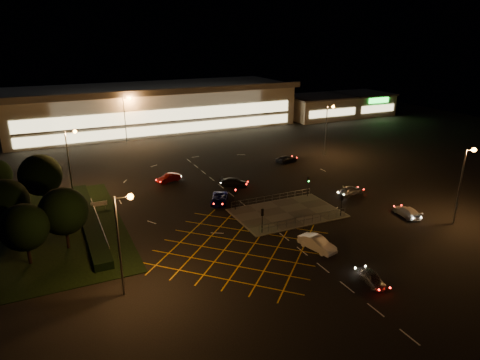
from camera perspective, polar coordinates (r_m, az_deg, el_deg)
name	(u,v)px	position (r m, az deg, el deg)	size (l,w,h in m)	color
ground	(267,211)	(59.94, 3.65, -4.09)	(180.00, 180.00, 0.00)	black
pedestrian_island	(287,213)	(59.26, 6.28, -4.39)	(14.00, 9.00, 0.12)	#4C4944
grass_verge	(48,231)	(59.07, -24.23, -6.17)	(18.00, 30.00, 0.08)	black
hedge	(89,220)	(58.99, -19.45, -5.07)	(2.00, 26.00, 1.00)	black
supermarket	(153,107)	(114.79, -11.46, 9.58)	(72.00, 26.50, 10.50)	beige
retail_unit_a	(318,107)	(127.06, 10.37, 9.58)	(18.80, 14.80, 6.35)	beige
retail_unit_b	(362,103)	(136.84, 15.94, 9.84)	(14.80, 14.80, 6.35)	beige
streetlight_sw	(122,231)	(40.30, -15.40, -6.59)	(1.78, 0.56, 10.03)	slate
streetlight_se	(464,175)	(60.71, 27.73, 0.58)	(1.78, 0.56, 10.03)	slate
streetlight_nw	(71,153)	(68.39, -21.64, 3.34)	(1.78, 0.56, 10.03)	slate
streetlight_ne	(328,123)	(86.94, 11.67, 7.43)	(1.78, 0.56, 10.03)	slate
streetlight_far_left	(126,113)	(99.16, -14.91, 8.60)	(1.78, 0.56, 10.03)	slate
streetlight_far_right	(278,100)	(114.89, 5.15, 10.52)	(1.78, 0.56, 10.03)	slate
signal_sw	(262,216)	(52.41, 2.99, -4.78)	(0.28, 0.30, 3.15)	black
signal_se	(342,200)	(58.63, 13.42, -2.64)	(0.28, 0.30, 3.15)	black
signal_nw	(235,194)	(59.03, -0.65, -1.94)	(0.28, 0.30, 3.15)	black
signal_ne	(308,182)	(64.61, 9.08, -0.30)	(0.28, 0.30, 3.15)	black
tree_a	(24,227)	(50.12, -26.84, -5.66)	(5.04, 5.04, 6.86)	black
tree_b	(6,202)	(57.61, -28.79, -2.54)	(5.40, 5.40, 7.35)	black
tree_c	(40,175)	(64.91, -25.06, 0.59)	(5.76, 5.76, 7.84)	black
tree_e	(63,211)	(51.76, -22.48, -3.88)	(5.40, 5.40, 7.35)	black
car_near_silver	(372,278)	(45.19, 17.18, -12.38)	(1.44, 3.59, 1.22)	#A7AAAE
car_queue_white	(317,243)	(50.05, 10.24, -8.31)	(1.65, 4.72, 1.56)	silver
car_left_blue	(219,199)	(62.22, -2.78, -2.50)	(2.27, 4.92, 1.37)	#0D0D4E
car_far_dkgrey	(234,182)	(68.93, -0.76, -0.31)	(1.84, 4.54, 1.32)	black
car_right_silver	(351,190)	(67.36, 14.56, -1.36)	(1.71, 4.26, 1.45)	silver
car_circ_red	(169,178)	(71.85, -9.48, 0.27)	(1.46, 4.19, 1.38)	maroon
car_east_grey	(287,159)	(82.20, 6.24, 2.79)	(2.12, 4.60, 1.28)	black
car_approach_white	(407,212)	(62.06, 21.38, -3.95)	(1.84, 4.53, 1.32)	#BABABA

